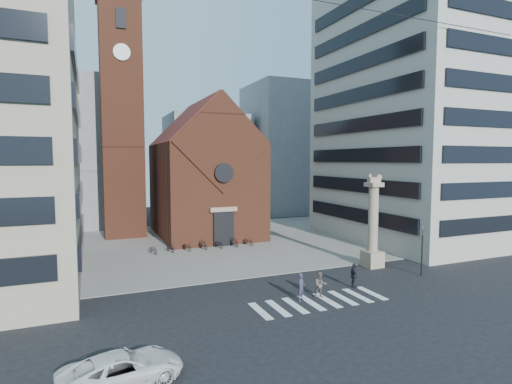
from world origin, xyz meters
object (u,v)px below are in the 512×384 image
scooter_0 (153,249)px  pedestrian_0 (301,287)px  traffic_light (422,250)px  pedestrian_1 (320,285)px  lion_column (373,230)px  pedestrian_2 (354,276)px  white_car (122,370)px

scooter_0 → pedestrian_0: bearing=-85.7°
traffic_light → pedestrian_0: bearing=-174.1°
pedestrian_1 → lion_column: bearing=47.0°
pedestrian_2 → scooter_0: pedestrian_2 is taller
traffic_light → pedestrian_1: size_ratio=2.27×
white_car → pedestrian_1: 15.48m
white_car → pedestrian_1: size_ratio=2.83×
traffic_light → pedestrian_0: (-12.53, -1.29, -1.31)m
pedestrian_1 → scooter_0: (-9.13, 18.39, -0.43)m
pedestrian_1 → scooter_0: 20.53m
traffic_light → white_car: 26.28m
pedestrian_0 → lion_column: bearing=-9.3°
white_car → pedestrian_2: 19.15m
traffic_light → pedestrian_1: bearing=-173.1°
pedestrian_2 → scooter_0: size_ratio=1.08×
lion_column → pedestrian_2: bearing=-140.5°
scooter_0 → pedestrian_1: bearing=-81.7°
scooter_0 → traffic_light: bearing=-58.4°
white_car → pedestrian_0: (12.55, 6.38, 0.24)m
white_car → pedestrian_1: pedestrian_1 is taller
pedestrian_0 → pedestrian_1: bearing=-37.4°
pedestrian_1 → pedestrian_2: (3.61, 0.90, 0.02)m
lion_column → pedestrian_0: bearing=-153.3°
pedestrian_0 → pedestrian_1: size_ratio=1.04×
white_car → scooter_0: bearing=-22.4°
lion_column → pedestrian_1: lion_column is taller
lion_column → white_car: bearing=-153.2°
pedestrian_2 → pedestrian_1: bearing=118.3°
white_car → pedestrian_1: (14.11, 6.34, 0.20)m
pedestrian_1 → pedestrian_2: pedestrian_2 is taller
pedestrian_1 → traffic_light: bearing=23.3°
pedestrian_1 → white_car: bearing=-139.4°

